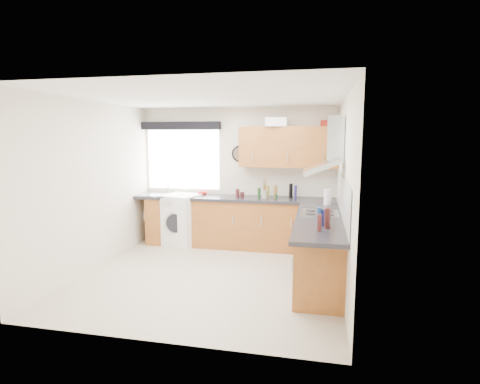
% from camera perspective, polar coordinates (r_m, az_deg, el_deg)
% --- Properties ---
extents(ground_plane, '(3.60, 3.60, 0.00)m').
position_cam_1_polar(ground_plane, '(5.51, -4.48, -12.59)').
color(ground_plane, beige).
extents(ceiling, '(3.60, 3.60, 0.02)m').
position_cam_1_polar(ceiling, '(5.18, -4.80, 14.23)').
color(ceiling, white).
rests_on(ceiling, wall_back).
extents(wall_back, '(3.60, 0.02, 2.50)m').
position_cam_1_polar(wall_back, '(6.93, -0.41, 2.40)').
color(wall_back, silver).
rests_on(wall_back, ground_plane).
extents(wall_front, '(3.60, 0.02, 2.50)m').
position_cam_1_polar(wall_front, '(3.53, -12.95, -3.55)').
color(wall_front, silver).
rests_on(wall_front, ground_plane).
extents(wall_left, '(0.02, 3.60, 2.50)m').
position_cam_1_polar(wall_left, '(5.96, -21.47, 0.86)').
color(wall_left, silver).
rests_on(wall_left, ground_plane).
extents(wall_right, '(0.02, 3.60, 2.50)m').
position_cam_1_polar(wall_right, '(5.00, 15.58, -0.21)').
color(wall_right, silver).
rests_on(wall_right, ground_plane).
extents(window, '(1.40, 0.02, 1.10)m').
position_cam_1_polar(window, '(7.19, -8.66, 4.92)').
color(window, white).
rests_on(window, wall_back).
extents(window_blind, '(1.50, 0.18, 0.14)m').
position_cam_1_polar(window_blind, '(7.10, -9.03, 9.96)').
color(window_blind, black).
rests_on(window_blind, wall_back).
extents(splashback, '(0.01, 3.00, 0.54)m').
position_cam_1_polar(splashback, '(5.30, 15.24, -0.48)').
color(splashback, white).
rests_on(splashback, wall_right).
extents(base_cab_back, '(3.00, 0.58, 0.86)m').
position_cam_1_polar(base_cab_back, '(6.81, -1.75, -4.71)').
color(base_cab_back, brown).
rests_on(base_cab_back, ground_plane).
extents(base_cab_corner, '(0.60, 0.60, 0.86)m').
position_cam_1_polar(base_cab_corner, '(6.61, 11.89, -5.28)').
color(base_cab_corner, brown).
rests_on(base_cab_corner, ground_plane).
extents(base_cab_right, '(0.58, 2.10, 0.86)m').
position_cam_1_polar(base_cab_right, '(5.31, 11.97, -8.66)').
color(base_cab_right, brown).
rests_on(base_cab_right, ground_plane).
extents(worktop_back, '(3.60, 0.62, 0.05)m').
position_cam_1_polar(worktop_back, '(6.69, -0.95, -0.97)').
color(worktop_back, black).
rests_on(worktop_back, base_cab_back).
extents(worktop_right, '(0.62, 2.42, 0.05)m').
position_cam_1_polar(worktop_right, '(5.05, 12.01, -4.20)').
color(worktop_right, black).
rests_on(worktop_right, base_cab_right).
extents(sink, '(0.84, 0.46, 0.10)m').
position_cam_1_polar(sink, '(7.09, -11.49, -0.08)').
color(sink, '#ADBABF').
rests_on(sink, worktop_back).
extents(oven, '(0.56, 0.58, 0.85)m').
position_cam_1_polar(oven, '(5.46, 11.86, -8.25)').
color(oven, black).
rests_on(oven, ground_plane).
extents(hob_plate, '(0.52, 0.52, 0.01)m').
position_cam_1_polar(hob_plate, '(5.34, 12.02, -3.18)').
color(hob_plate, '#ADBABF').
rests_on(hob_plate, worktop_right).
extents(extractor_hood, '(0.52, 0.78, 0.66)m').
position_cam_1_polar(extractor_hood, '(5.24, 13.40, 5.97)').
color(extractor_hood, '#ADBABF').
rests_on(extractor_hood, wall_right).
extents(upper_cabinets, '(1.70, 0.35, 0.70)m').
position_cam_1_polar(upper_cabinets, '(6.58, 7.43, 6.82)').
color(upper_cabinets, brown).
rests_on(upper_cabinets, wall_back).
extents(washing_machine, '(0.78, 0.77, 0.93)m').
position_cam_1_polar(washing_machine, '(6.99, -8.86, -4.16)').
color(washing_machine, white).
rests_on(washing_machine, ground_plane).
extents(wall_clock, '(0.31, 0.04, 0.31)m').
position_cam_1_polar(wall_clock, '(6.87, -0.04, 5.83)').
color(wall_clock, black).
rests_on(wall_clock, wall_back).
extents(casserole, '(0.40, 0.33, 0.15)m').
position_cam_1_polar(casserole, '(6.50, 5.38, 10.56)').
color(casserole, white).
rests_on(casserole, upper_cabinets).
extents(storage_box, '(0.25, 0.21, 0.10)m').
position_cam_1_polar(storage_box, '(6.66, 13.23, 10.15)').
color(storage_box, red).
rests_on(storage_box, upper_cabinets).
extents(utensil_pot, '(0.12, 0.12, 0.14)m').
position_cam_1_polar(utensil_pot, '(6.52, 3.76, -0.38)').
color(utensil_pot, gray).
rests_on(utensil_pot, worktop_back).
extents(kitchen_roll, '(0.13, 0.13, 0.24)m').
position_cam_1_polar(kitchen_roll, '(6.06, 13.19, -0.76)').
color(kitchen_roll, white).
rests_on(kitchen_roll, worktop_right).
extents(tomato_cluster, '(0.18, 0.18, 0.07)m').
position_cam_1_polar(tomato_cluster, '(6.99, -5.77, -0.12)').
color(tomato_cluster, red).
rests_on(tomato_cluster, worktop_back).
extents(jar_0, '(0.08, 0.08, 0.22)m').
position_cam_1_polar(jar_0, '(6.62, 4.16, 0.08)').
color(jar_0, olive).
rests_on(jar_0, worktop_back).
extents(jar_1, '(0.06, 0.06, 0.25)m').
position_cam_1_polar(jar_1, '(6.61, 7.75, 0.17)').
color(jar_1, black).
rests_on(jar_1, worktop_back).
extents(jar_2, '(0.04, 0.04, 0.09)m').
position_cam_1_polar(jar_2, '(6.46, 5.54, -0.70)').
color(jar_2, '#123316').
rests_on(jar_2, worktop_back).
extents(jar_3, '(0.05, 0.05, 0.23)m').
position_cam_1_polar(jar_3, '(6.55, 8.45, 0.00)').
color(jar_3, navy).
rests_on(jar_3, worktop_back).
extents(jar_4, '(0.07, 0.07, 0.10)m').
position_cam_1_polar(jar_4, '(6.60, 0.33, -0.44)').
color(jar_4, '#371314').
rests_on(jar_4, worktop_back).
extents(jar_5, '(0.06, 0.06, 0.23)m').
position_cam_1_polar(jar_5, '(6.54, 5.44, 0.02)').
color(jar_5, brown).
rests_on(jar_5, worktop_back).
extents(jar_6, '(0.07, 0.07, 0.16)m').
position_cam_1_polar(jar_6, '(6.58, -0.38, -0.21)').
color(jar_6, '#401618').
rests_on(jar_6, worktop_back).
extents(jar_7, '(0.06, 0.06, 0.17)m').
position_cam_1_polar(jar_7, '(6.59, 2.93, -0.13)').
color(jar_7, '#173C15').
rests_on(jar_7, worktop_back).
extents(bottle_0, '(0.07, 0.07, 0.24)m').
position_cam_1_polar(bottle_0, '(4.48, 13.18, -3.94)').
color(bottle_0, '#341212').
rests_on(bottle_0, worktop_right).
extents(bottle_1, '(0.06, 0.06, 0.20)m').
position_cam_1_polar(bottle_1, '(4.61, 12.47, -3.82)').
color(bottle_1, navy).
rests_on(bottle_1, worktop_right).
extents(bottle_2, '(0.05, 0.05, 0.19)m').
position_cam_1_polar(bottle_2, '(4.35, 11.98, -4.62)').
color(bottle_2, '#4B1A1B').
rests_on(bottle_2, worktop_right).
extents(bottle_3, '(0.05, 0.05, 0.23)m').
position_cam_1_polar(bottle_3, '(4.57, 11.92, -3.72)').
color(bottle_3, navy).
rests_on(bottle_3, worktop_right).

